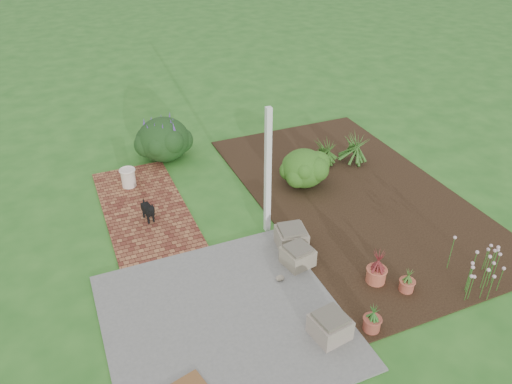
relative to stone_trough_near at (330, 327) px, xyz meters
name	(u,v)px	position (x,y,z in m)	size (l,w,h in m)	color
ground	(255,236)	(-0.06, 2.66, -0.21)	(80.00, 80.00, 0.00)	#26621F
concrete_patio	(224,319)	(-1.31, 0.91, -0.19)	(3.50, 3.50, 0.04)	slate
brick_path	(144,207)	(-1.76, 4.41, -0.19)	(1.60, 3.50, 0.04)	#5A261C
garden_bed	(354,194)	(2.44, 3.16, -0.19)	(4.00, 7.00, 0.03)	black
veranda_post	(268,173)	(0.24, 2.76, 1.04)	(0.10, 0.10, 2.50)	white
stone_trough_near	(330,327)	(0.00, 0.00, 0.00)	(0.50, 0.50, 0.33)	#786D5D
stone_trough_mid	(298,256)	(0.30, 1.60, -0.01)	(0.47, 0.47, 0.31)	gray
stone_trough_far	(291,238)	(0.42, 2.09, 0.01)	(0.51, 0.51, 0.34)	#726556
black_dog	(148,210)	(-1.76, 3.87, 0.09)	(0.21, 0.50, 0.43)	black
cream_ceramic_urn	(128,178)	(-1.88, 5.33, 0.03)	(0.30, 0.30, 0.40)	beige
evergreen_shrub	(304,167)	(1.64, 3.95, 0.23)	(0.96, 0.96, 0.82)	#134113
agapanthus_clump_back	(354,146)	(3.17, 4.38, 0.24)	(0.92, 0.92, 0.83)	#103C15
agapanthus_clump_front	(324,150)	(2.51, 4.59, 0.17)	(0.78, 0.78, 0.70)	#113B0D
pink_flower_patch	(476,265)	(2.77, 0.10, 0.16)	(1.05, 1.05, 0.67)	#113D0F
terracotta_pot_bronze	(376,275)	(1.29, 0.71, -0.05)	(0.32, 0.32, 0.26)	#B7583E
terracotta_pot_small_left	(407,285)	(1.63, 0.34, -0.08)	(0.23, 0.23, 0.20)	#AB4F39
terracotta_pot_small_right	(372,324)	(0.63, -0.14, -0.07)	(0.25, 0.25, 0.22)	brown
purple_flowering_bush	(163,138)	(-0.82, 6.36, 0.31)	(1.22, 1.22, 1.03)	black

